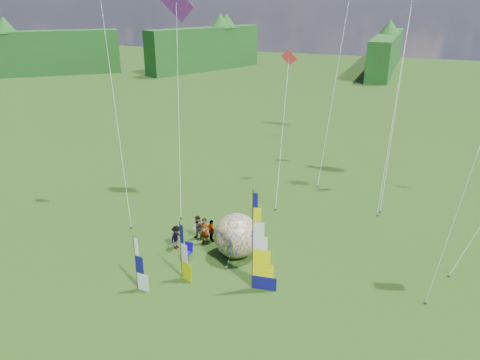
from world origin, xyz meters
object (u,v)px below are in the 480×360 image
(side_banner_far, at_px, (136,264))
(kite_whale, at_px, (403,59))
(side_banner_left, at_px, (181,252))
(bol_inflatable, at_px, (236,236))
(camp_chair, at_px, (187,251))
(spectator_d, at_px, (212,231))
(feather_banner_main, at_px, (253,242))
(spectator_b, at_px, (198,228))
(spectator_a, at_px, (205,231))
(spectator_c, at_px, (177,237))

(side_banner_far, relative_size, kite_whale, 0.15)
(side_banner_left, distance_m, bol_inflatable, 3.85)
(side_banner_left, bearing_deg, camp_chair, 129.67)
(spectator_d, bearing_deg, feather_banner_main, 178.10)
(spectator_d, xyz_separation_m, camp_chair, (-0.51, -2.45, -0.25))
(spectator_b, distance_m, kite_whale, 20.09)
(side_banner_far, bearing_deg, spectator_b, 90.31)
(side_banner_left, relative_size, spectator_d, 2.21)
(spectator_a, height_order, camp_chair, spectator_a)
(feather_banner_main, height_order, spectator_b, feather_banner_main)
(spectator_a, xyz_separation_m, spectator_d, (0.27, 0.43, -0.13))
(kite_whale, bearing_deg, spectator_a, -111.98)
(feather_banner_main, relative_size, camp_chair, 5.53)
(spectator_a, height_order, kite_whale, kite_whale)
(feather_banner_main, bearing_deg, spectator_c, 151.99)
(bol_inflatable, bearing_deg, side_banner_left, -120.37)
(kite_whale, bearing_deg, bol_inflatable, -104.16)
(camp_chair, bearing_deg, side_banner_far, -101.30)
(spectator_a, distance_m, camp_chair, 2.07)
(side_banner_far, height_order, spectator_a, side_banner_far)
(feather_banner_main, bearing_deg, kite_whale, 66.80)
(spectator_b, relative_size, kite_whale, 0.08)
(side_banner_far, relative_size, bol_inflatable, 1.15)
(feather_banner_main, xyz_separation_m, spectator_d, (-4.11, 3.89, -2.02))
(spectator_a, bearing_deg, side_banner_far, -100.62)
(bol_inflatable, bearing_deg, spectator_b, 161.12)
(feather_banner_main, xyz_separation_m, side_banner_left, (-3.94, -0.49, -1.11))
(spectator_b, bearing_deg, feather_banner_main, -23.35)
(bol_inflatable, bearing_deg, spectator_c, -172.41)
(camp_chair, bearing_deg, kite_whale, 63.21)
(spectator_b, bearing_deg, bol_inflatable, -4.75)
(spectator_c, bearing_deg, feather_banner_main, -104.82)
(spectator_c, xyz_separation_m, spectator_d, (1.66, 1.57, -0.01))
(side_banner_left, height_order, kite_whale, kite_whale)
(spectator_b, bearing_deg, spectator_c, -101.68)
(spectator_c, bearing_deg, spectator_a, -43.48)
(bol_inflatable, xyz_separation_m, kite_whale, (7.58, 15.33, 8.77))
(side_banner_far, height_order, kite_whale, kite_whale)
(spectator_c, bearing_deg, side_banner_left, -139.86)
(spectator_b, distance_m, spectator_d, 0.92)
(feather_banner_main, relative_size, kite_whale, 0.27)
(camp_chair, bearing_deg, side_banner_left, -65.88)
(camp_chair, bearing_deg, feather_banner_main, -12.65)
(side_banner_far, xyz_separation_m, spectator_a, (1.30, 5.73, -0.67))
(side_banner_far, xyz_separation_m, camp_chair, (1.05, 3.70, -1.05))
(side_banner_left, bearing_deg, side_banner_far, -114.13)
(feather_banner_main, height_order, spectator_c, feather_banner_main)
(side_banner_far, distance_m, camp_chair, 3.99)
(feather_banner_main, distance_m, side_banner_left, 4.12)
(side_banner_far, relative_size, camp_chair, 3.10)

